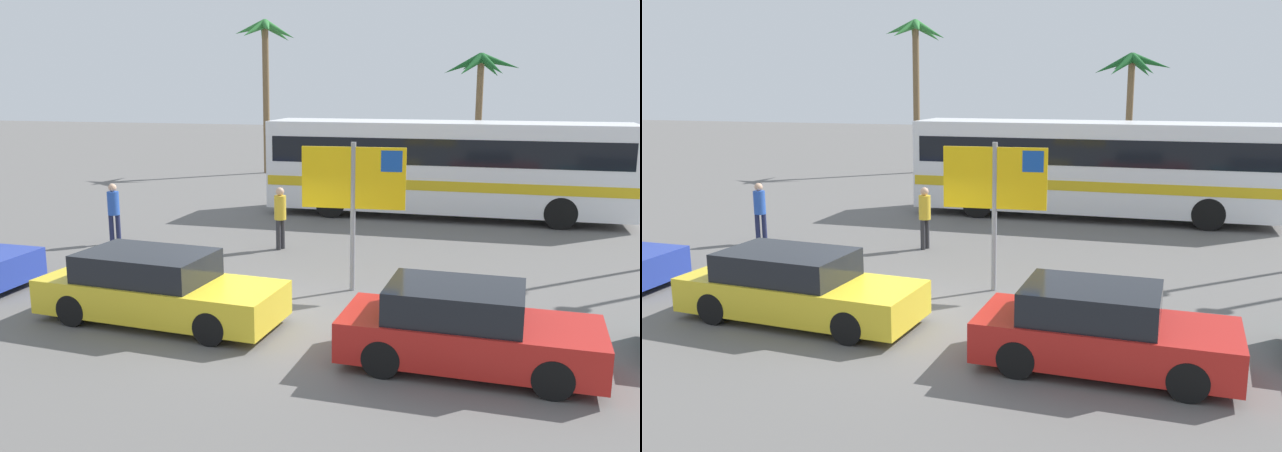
{
  "view_description": "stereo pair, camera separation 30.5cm",
  "coord_description": "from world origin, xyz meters",
  "views": [
    {
      "loc": [
        4.16,
        -11.54,
        4.36
      ],
      "look_at": [
        0.35,
        2.57,
        1.3
      ],
      "focal_mm": 37.87,
      "sensor_mm": 36.0,
      "label": 1
    },
    {
      "loc": [
        4.45,
        -11.45,
        4.36
      ],
      "look_at": [
        0.35,
        2.57,
        1.3
      ],
      "focal_mm": 37.87,
      "sensor_mm": 36.0,
      "label": 2
    }
  ],
  "objects": [
    {
      "name": "ground",
      "position": [
        0.0,
        0.0,
        0.0
      ],
      "size": [
        120.0,
        120.0,
        0.0
      ],
      "primitive_type": "plane",
      "color": "#605E5B"
    },
    {
      "name": "pedestrian_by_bus",
      "position": [
        -6.17,
        4.74,
        1.0
      ],
      "size": [
        0.32,
        0.32,
        1.7
      ],
      "rotation": [
        0.0,
        0.0,
        5.33
      ],
      "color": "#1E2347",
      "rests_on": "ground"
    },
    {
      "name": "pedestrian_crossing_lot",
      "position": [
        -1.5,
        5.33,
        1.0
      ],
      "size": [
        0.32,
        0.32,
        1.69
      ],
      "rotation": [
        0.0,
        0.0,
        5.95
      ],
      "color": "#2D2D33",
      "rests_on": "ground"
    },
    {
      "name": "palm_tree_seaside",
      "position": [
        2.99,
        21.96,
        4.75
      ],
      "size": [
        3.62,
        3.29,
        5.84
      ],
      "color": "brown",
      "rests_on": "ground"
    },
    {
      "name": "ferry_sign",
      "position": [
        1.22,
        2.2,
        2.33
      ],
      "size": [
        2.2,
        0.21,
        3.2
      ],
      "rotation": [
        0.0,
        0.0,
        0.07
      ],
      "color": "gray",
      "rests_on": "ground"
    },
    {
      "name": "car_yellow",
      "position": [
        -1.92,
        -0.67,
        0.64
      ],
      "size": [
        4.71,
        2.01,
        1.32
      ],
      "rotation": [
        0.0,
        0.0,
        -0.08
      ],
      "color": "yellow",
      "rests_on": "ground"
    },
    {
      "name": "bus_front_coach",
      "position": [
        2.36,
        11.12,
        1.78
      ],
      "size": [
        11.74,
        2.51,
        3.17
      ],
      "color": "white",
      "rests_on": "ground"
    },
    {
      "name": "palm_tree_inland",
      "position": [
        -7.26,
        20.57,
        5.99
      ],
      "size": [
        3.13,
        2.94,
        7.48
      ],
      "color": "brown",
      "rests_on": "ground"
    },
    {
      "name": "car_red",
      "position": [
        3.75,
        -1.34,
        0.63
      ],
      "size": [
        4.04,
        1.81,
        1.32
      ],
      "rotation": [
        0.0,
        0.0,
        -0.04
      ],
      "color": "red",
      "rests_on": "ground"
    }
  ]
}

